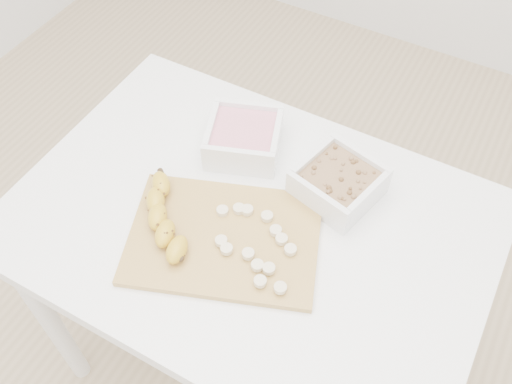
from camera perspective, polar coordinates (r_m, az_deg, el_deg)
The scene contains 7 objects.
ground at distance 1.87m, azimuth -0.46°, elevation -16.14°, with size 3.50×3.50×0.00m, color #C6AD89.
table at distance 1.28m, azimuth -0.65°, elevation -5.22°, with size 1.00×0.70×0.75m.
bowl_yogurt at distance 1.30m, azimuth -1.22°, elevation 5.48°, with size 0.21×0.21×0.08m.
bowl_granola at distance 1.23m, azimuth 8.23°, elevation 0.96°, with size 0.19×0.19×0.07m.
cutting_board at distance 1.17m, azimuth -3.23°, elevation -4.62°, with size 0.38×0.27×0.01m, color #B79447.
banana at distance 1.18m, azimuth -9.05°, elevation -2.61°, with size 0.06×0.23×0.04m, color gold, non-canonical shape.
banana_slices at distance 1.14m, azimuth -0.02°, elevation -5.12°, with size 0.21×0.17×0.02m.
Camera 1 is at (0.35, -0.60, 1.73)m, focal length 40.00 mm.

